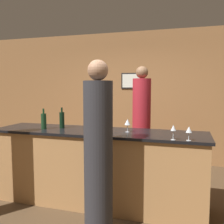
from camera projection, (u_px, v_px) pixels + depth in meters
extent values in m
plane|color=#4C3823|center=(97.00, 203.00, 3.49)|extent=(14.00, 14.00, 0.00)
cube|color=olive|center=(132.00, 97.00, 5.49)|extent=(8.00, 0.06, 2.80)
cube|color=black|center=(131.00, 81.00, 5.42)|extent=(0.44, 0.02, 0.34)
cube|color=silver|center=(131.00, 81.00, 5.41)|extent=(0.39, 0.00, 0.29)
cube|color=#B27F4C|center=(97.00, 168.00, 3.44)|extent=(2.87, 0.67, 0.99)
cube|color=black|center=(97.00, 132.00, 3.39)|extent=(2.93, 0.73, 0.04)
cylinder|color=maroon|center=(141.00, 132.00, 4.07)|extent=(0.29, 0.29, 1.75)
sphere|color=brown|center=(142.00, 72.00, 3.98)|extent=(0.20, 0.20, 0.20)
cylinder|color=#2D2D33|center=(98.00, 159.00, 2.68)|extent=(0.31, 0.31, 1.67)
sphere|color=#A37556|center=(98.00, 70.00, 2.59)|extent=(0.22, 0.22, 0.22)
cylinder|color=black|center=(62.00, 120.00, 3.59)|extent=(0.07, 0.07, 0.23)
cylinder|color=black|center=(62.00, 110.00, 3.58)|extent=(0.03, 0.03, 0.07)
cylinder|color=#19381E|center=(44.00, 121.00, 3.51)|extent=(0.07, 0.07, 0.22)
cylinder|color=#19381E|center=(43.00, 111.00, 3.50)|extent=(0.03, 0.03, 0.07)
cylinder|color=black|center=(92.00, 120.00, 3.60)|extent=(0.08, 0.08, 0.24)
cylinder|color=black|center=(91.00, 109.00, 3.59)|extent=(0.03, 0.03, 0.08)
cylinder|color=silver|center=(173.00, 140.00, 2.78)|extent=(0.05, 0.05, 0.00)
cylinder|color=silver|center=(173.00, 135.00, 2.78)|extent=(0.01, 0.01, 0.10)
cone|color=silver|center=(173.00, 128.00, 2.77)|extent=(0.06, 0.06, 0.06)
cylinder|color=silver|center=(189.00, 140.00, 2.74)|extent=(0.05, 0.05, 0.00)
cylinder|color=silver|center=(189.00, 136.00, 2.74)|extent=(0.01, 0.01, 0.09)
cone|color=silver|center=(189.00, 129.00, 2.73)|extent=(0.07, 0.07, 0.07)
cylinder|color=silver|center=(127.00, 132.00, 3.28)|extent=(0.05, 0.05, 0.00)
cylinder|color=silver|center=(127.00, 128.00, 3.27)|extent=(0.01, 0.01, 0.09)
cone|color=silver|center=(127.00, 122.00, 3.26)|extent=(0.08, 0.08, 0.08)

